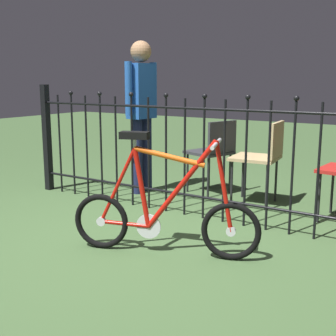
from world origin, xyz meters
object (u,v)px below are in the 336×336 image
at_px(bicycle, 163,213).
at_px(person_visitor, 141,104).
at_px(chair_tan, 263,153).
at_px(chair_charcoal, 214,149).

relative_size(bicycle, person_visitor, 0.80).
distance_m(bicycle, person_visitor, 1.92).
distance_m(bicycle, chair_tan, 1.62).
relative_size(chair_tan, person_visitor, 0.51).
height_order(bicycle, chair_tan, bicycle).
height_order(bicycle, person_visitor, person_visitor).
xyz_separation_m(chair_tan, person_visitor, (-1.29, -0.23, 0.45)).
bearing_deg(person_visitor, bicycle, -49.21).
relative_size(bicycle, chair_tan, 1.57).
bearing_deg(chair_charcoal, person_visitor, -153.57).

